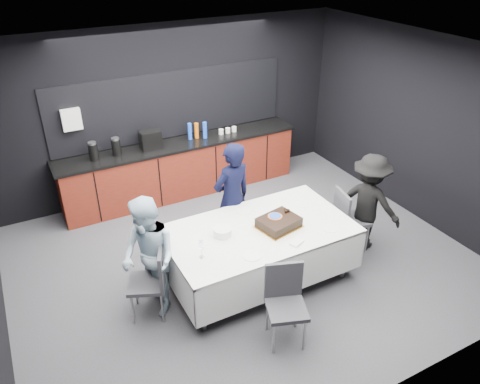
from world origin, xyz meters
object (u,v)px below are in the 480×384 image
object	(u,v)px
champagne_flute	(201,246)
cake_assembly	(279,222)
chair_left	(153,277)
chair_near	(285,298)
chair_right	(348,216)
person_center	(232,199)
party_table	(259,238)
plate_stack	(222,232)
person_left	(149,258)
person_right	(368,202)

from	to	relation	value
champagne_flute	cake_assembly	bearing A→B (deg)	5.98
chair_left	chair_near	distance (m)	1.53
cake_assembly	chair_right	size ratio (longest dim) A/B	0.63
person_center	chair_left	bearing A→B (deg)	17.06
party_table	plate_stack	distance (m)	0.51
chair_near	cake_assembly	bearing A→B (deg)	62.47
cake_assembly	chair_right	xyz separation A→B (m)	(1.20, 0.08, -0.31)
party_table	cake_assembly	size ratio (longest dim) A/B	3.99
cake_assembly	person_center	world-z (taller)	person_center
chair_right	person_left	world-z (taller)	person_left
cake_assembly	chair_near	size ratio (longest dim) A/B	0.63
person_center	person_left	xyz separation A→B (m)	(-1.40, -0.64, -0.07)
party_table	cake_assembly	world-z (taller)	cake_assembly
chair_right	chair_near	bearing A→B (deg)	-149.38
plate_stack	chair_left	size ratio (longest dim) A/B	0.24
party_table	chair_right	size ratio (longest dim) A/B	2.51
cake_assembly	chair_right	bearing A→B (deg)	4.03
cake_assembly	plate_stack	xyz separation A→B (m)	(-0.70, 0.16, -0.01)
person_right	chair_near	bearing A→B (deg)	86.82
chair_near	person_left	xyz separation A→B (m)	(-1.15, 1.10, 0.22)
party_table	chair_left	world-z (taller)	chair_left
champagne_flute	party_table	bearing A→B (deg)	12.74
plate_stack	chair_near	world-z (taller)	chair_near
cake_assembly	person_left	distance (m)	1.63
person_right	person_center	bearing A→B (deg)	35.79
cake_assembly	chair_near	distance (m)	1.07
cake_assembly	champagne_flute	distance (m)	1.11
chair_near	person_right	xyz separation A→B (m)	(1.94, 0.91, 0.18)
person_center	plate_stack	bearing A→B (deg)	44.04
champagne_flute	chair_near	distance (m)	1.09
person_center	cake_assembly	bearing A→B (deg)	94.56
person_right	cake_assembly	bearing A→B (deg)	61.98
chair_near	champagne_flute	bearing A→B (deg)	128.49
plate_stack	champagne_flute	xyz separation A→B (m)	(-0.40, -0.28, 0.11)
party_table	chair_near	distance (m)	1.02
person_left	plate_stack	bearing A→B (deg)	74.56
party_table	chair_near	xyz separation A→B (m)	(-0.24, -0.98, -0.11)
plate_stack	chair_right	xyz separation A→B (m)	(1.90, -0.08, -0.30)
cake_assembly	person_left	xyz separation A→B (m)	(-1.62, 0.19, -0.09)
champagne_flute	person_center	xyz separation A→B (m)	(0.88, 0.95, -0.12)
champagne_flute	person_left	world-z (taller)	person_left
person_left	chair_near	bearing A→B (deg)	32.81
party_table	champagne_flute	xyz separation A→B (m)	(-0.86, -0.20, 0.30)
chair_right	person_center	distance (m)	1.63
chair_left	champagne_flute	bearing A→B (deg)	-22.34
plate_stack	person_center	world-z (taller)	person_center
champagne_flute	chair_left	size ratio (longest dim) A/B	0.24
champagne_flute	person_right	size ratio (longest dim) A/B	0.16
person_right	chair_left	bearing A→B (deg)	59.97
chair_near	person_left	world-z (taller)	person_left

